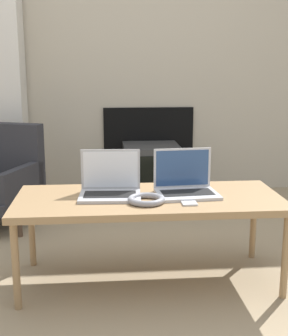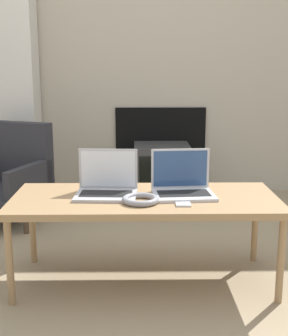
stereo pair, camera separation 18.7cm
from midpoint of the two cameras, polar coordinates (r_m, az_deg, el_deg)
The scene contains 9 objects.
ground_plane at distance 2.42m, azimuth 2.49°, elevation -15.71°, with size 14.00×14.00×0.00m, color #998466.
wall_back at distance 4.21m, azimuth 1.02°, elevation 14.45°, with size 7.00×0.08×2.60m.
table at distance 2.45m, azimuth 2.30°, elevation -4.32°, with size 1.39×0.58×0.47m.
laptop_left at distance 2.47m, azimuth -2.39°, elevation -2.14°, with size 0.33×0.26×0.23m.
laptop_right at distance 2.49m, azimuth 6.85°, elevation -2.09°, with size 0.33×0.26×0.23m.
headphones at distance 2.34m, azimuth 1.87°, elevation -3.89°, with size 0.19×0.19×0.03m.
phone at distance 2.34m, azimuth 7.03°, elevation -4.23°, with size 0.07×0.12×0.01m.
tv at distance 4.03m, azimuth 3.49°, elevation -0.51°, with size 0.47×0.47×0.47m.
armchair at distance 3.59m, azimuth -14.65°, elevation -0.75°, with size 0.71×0.73×0.72m.
Camera 2 is at (-0.04, -2.13, 1.15)m, focal length 50.00 mm.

